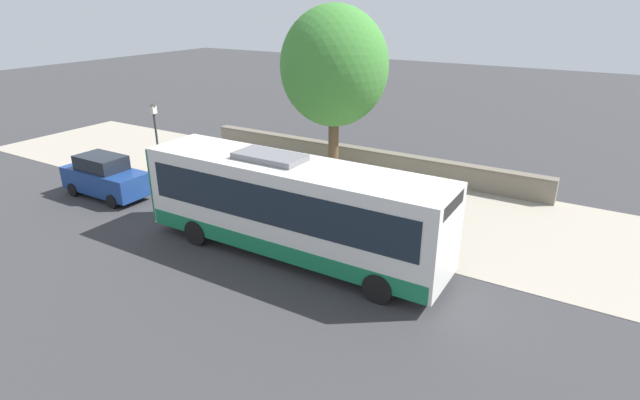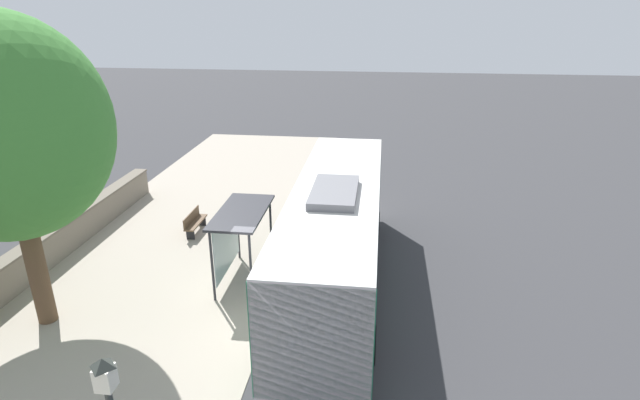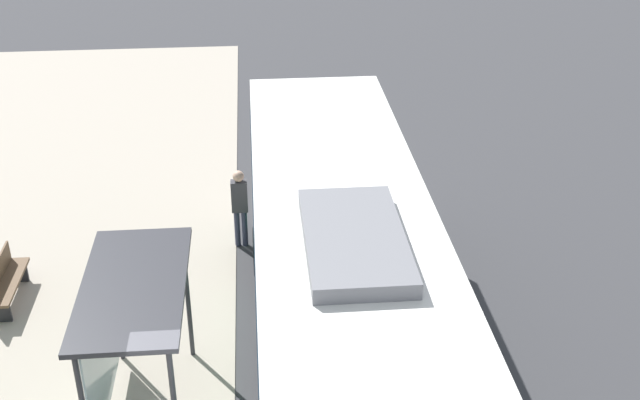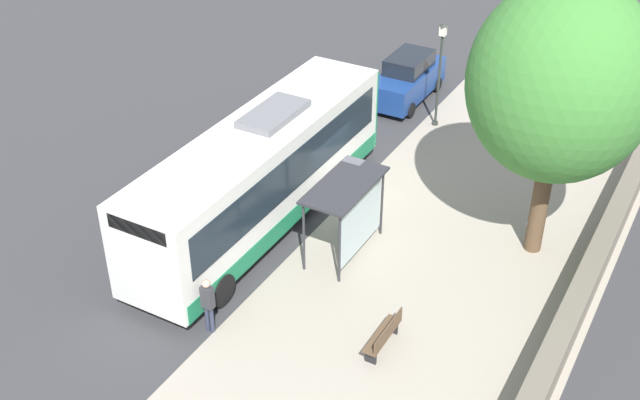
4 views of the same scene
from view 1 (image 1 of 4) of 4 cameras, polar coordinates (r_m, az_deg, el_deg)
ground_plane at (r=21.21m, az=-5.74°, el=-2.73°), size 120.00×120.00×0.00m
sidewalk_plaza at (r=24.65m, az=0.49°, el=1.02°), size 9.00×44.00×0.02m
stone_wall at (r=27.82m, az=4.77°, el=4.75°), size 0.60×20.00×1.22m
bus at (r=17.90m, az=-3.38°, el=-0.68°), size 2.73×11.62×3.76m
bus_shelter at (r=20.37m, az=2.02°, el=2.52°), size 1.51×3.15×2.50m
pedestrian at (r=17.57m, az=14.00°, el=-4.97°), size 0.34×0.24×1.79m
bench at (r=22.17m, az=13.24°, el=-0.76°), size 0.40×1.67×0.88m
street_lamp_near at (r=25.33m, az=-18.14°, el=6.57°), size 0.28×0.28×4.32m
shade_tree at (r=25.25m, az=1.64°, el=14.95°), size 5.33×5.33×8.69m
parked_car_behind_bus at (r=25.83m, az=-23.38°, el=2.43°), size 1.84×4.42×2.01m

